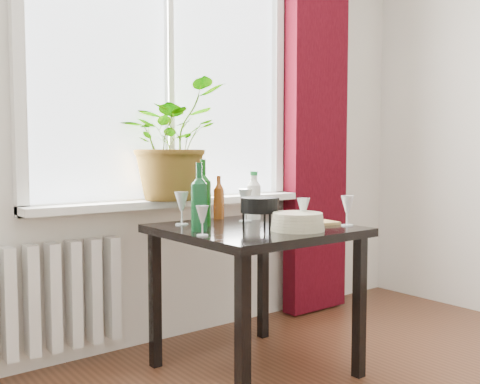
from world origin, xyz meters
TOP-DOWN VIEW (x-y plane):
  - window at (0.00, 2.22)m, footprint 1.72×0.08m
  - windowsill at (0.00, 2.15)m, footprint 1.72×0.20m
  - curtain at (1.12, 2.12)m, footprint 0.50×0.12m
  - radiator at (-0.75, 2.18)m, footprint 0.80×0.10m
  - table at (0.10, 1.55)m, footprint 0.85×0.85m
  - potted_plant at (-0.06, 2.10)m, footprint 0.76×0.73m
  - wine_bottle_left at (-0.21, 1.59)m, footprint 0.08×0.08m
  - wine_bottle_right at (-0.09, 1.72)m, footprint 0.10×0.10m
  - bottle_amber at (0.14, 1.92)m, footprint 0.08×0.08m
  - cleaning_bottle at (0.28, 1.78)m, footprint 0.10×0.10m
  - wineglass_front_right at (0.24, 1.35)m, footprint 0.07×0.07m
  - wineglass_far_right at (0.48, 1.28)m, footprint 0.07×0.07m
  - wineglass_back_center at (0.18, 1.73)m, footprint 0.08×0.08m
  - wineglass_back_left at (-0.16, 1.82)m, footprint 0.08×0.08m
  - wineglass_front_left at (-0.28, 1.45)m, footprint 0.07×0.07m
  - plate_stack at (0.17, 1.31)m, footprint 0.33×0.33m
  - fondue_pot at (0.11, 1.53)m, footprint 0.24×0.22m
  - tv_remote at (0.19, 1.32)m, footprint 0.11×0.16m
  - cutting_board at (0.37, 1.43)m, footprint 0.28×0.20m

SIDE VIEW (x-z plane):
  - radiator at x=-0.75m, z-range 0.10..0.66m
  - table at x=0.10m, z-range 0.28..1.02m
  - cutting_board at x=0.37m, z-range 0.74..0.75m
  - tv_remote at x=0.19m, z-range 0.74..0.76m
  - plate_stack at x=0.17m, z-range 0.74..0.82m
  - wineglass_front_left at x=-0.28m, z-range 0.74..0.88m
  - fondue_pot at x=0.11m, z-range 0.74..0.89m
  - wineglass_front_right at x=0.24m, z-range 0.74..0.89m
  - wineglass_far_right at x=0.48m, z-range 0.74..0.90m
  - windowsill at x=0.00m, z-range 0.80..0.84m
  - wineglass_back_left at x=-0.16m, z-range 0.74..0.91m
  - wineglass_back_center at x=0.18m, z-range 0.74..0.92m
  - bottle_amber at x=0.14m, z-range 0.74..0.98m
  - cleaning_bottle at x=0.28m, z-range 0.74..1.00m
  - wine_bottle_left at x=-0.21m, z-range 0.74..1.07m
  - wine_bottle_right at x=-0.09m, z-range 0.74..1.08m
  - potted_plant at x=-0.06m, z-range 0.84..1.51m
  - curtain at x=1.12m, z-range 0.01..2.58m
  - window at x=0.00m, z-range 0.79..2.41m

